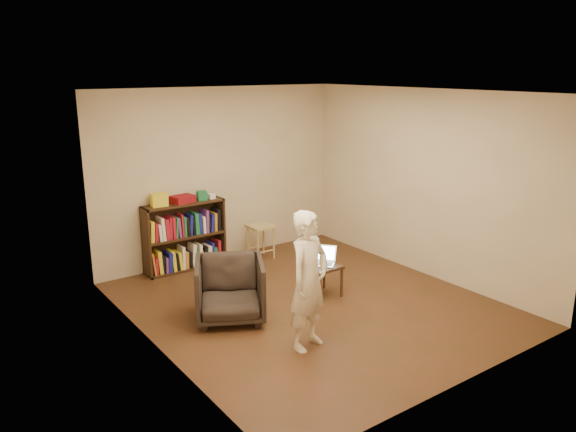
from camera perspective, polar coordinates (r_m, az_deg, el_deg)
floor at (r=7.11m, az=2.30°, el=-8.94°), size 4.50×4.50×0.00m
ceiling at (r=6.51m, az=2.54°, el=12.48°), size 4.50×4.50×0.00m
wall_back at (r=8.54m, az=-6.94°, el=4.19°), size 4.00×0.00×4.00m
wall_left at (r=5.72m, az=-13.59°, el=-1.52°), size 0.00×4.50×4.50m
wall_right at (r=8.05m, az=13.73°, el=3.22°), size 0.00×4.50×4.50m
bookshelf at (r=8.30m, az=-10.47°, el=-2.39°), size 1.20×0.30×1.00m
box_yellow at (r=7.98m, az=-12.97°, el=1.61°), size 0.24×0.19×0.18m
red_cloth at (r=8.12m, az=-10.67°, el=1.69°), size 0.35×0.28×0.10m
box_green at (r=8.24m, az=-8.74°, el=2.07°), size 0.16×0.16×0.13m
box_white at (r=8.31m, az=-7.79°, el=2.01°), size 0.10×0.10×0.07m
stool at (r=8.62m, az=-2.79°, el=-1.57°), size 0.37×0.37×0.53m
armchair at (r=6.62m, az=-5.92°, el=-7.45°), size 1.07×1.08×0.73m
side_table at (r=7.26m, az=3.52°, el=-5.50°), size 0.41×0.41×0.42m
laptop at (r=7.28m, az=3.60°, el=-4.42°), size 0.44×0.44×0.21m
person at (r=5.83m, az=2.12°, el=-6.58°), size 0.62×0.49×1.49m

